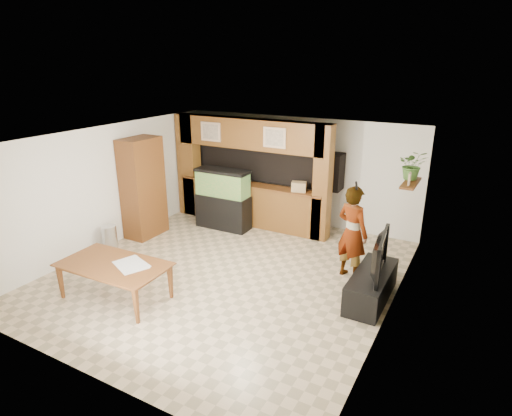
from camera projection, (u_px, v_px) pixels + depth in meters
The scene contains 21 objects.
floor at pixel (228, 273), 8.22m from camera, with size 6.50×6.50×0.00m, color tan.
ceiling at pixel (224, 138), 7.36m from camera, with size 6.50×6.50×0.00m, color white.
wall_back at pixel (298, 171), 10.48m from camera, with size 6.00×6.00×0.00m, color silver.
wall_left at pixel (108, 187), 9.16m from camera, with size 6.50×6.50×0.00m, color silver.
wall_right at pixel (394, 241), 6.43m from camera, with size 6.50×6.50×0.00m, color silver.
partition at pixel (252, 171), 10.40m from camera, with size 4.20×0.99×2.60m.
wall_clock at pixel (140, 151), 9.77m from camera, with size 0.05×0.25×0.25m.
wall_shelf at pixel (411, 183), 7.97m from camera, with size 0.25×0.90×0.04m, color brown.
pantry_cabinet at pixel (143, 188), 9.67m from camera, with size 0.57×0.93×2.27m, color brown.
trash_can at pixel (110, 239), 9.06m from camera, with size 0.32×0.32×0.58m, color #B2B2B7.
aquarium at pixel (223, 200), 10.21m from camera, with size 1.31×0.49×1.45m.
tv_stand at pixel (371, 286), 7.24m from camera, with size 0.56×1.52×0.51m, color black.
television at pixel (374, 254), 7.04m from camera, with size 1.19×0.16×0.69m, color black.
photo_frame at pixel (409, 179), 7.76m from camera, with size 0.03×0.17×0.22m, color tan.
potted_plant at pixel (413, 165), 8.05m from camera, with size 0.51×0.44×0.57m, color #416F2C.
person at pixel (352, 233), 7.78m from camera, with size 0.65×0.43×1.79m, color #9A8154.
microphone at pixel (356, 186), 7.32m from camera, with size 0.04×0.04×0.17m, color black.
dining_table at pixel (114, 282), 7.23m from camera, with size 1.85×1.03×0.65m, color brown.
newspaper_a at pixel (131, 265), 7.10m from camera, with size 0.60×0.43×0.01m, color silver.
newspaper_b at pixel (131, 264), 7.12m from camera, with size 0.59×0.43×0.01m, color silver.
counter_box at pixel (299, 187), 9.69m from camera, with size 0.33×0.22×0.22m, color #9D8055.
Camera 1 is at (4.02, -6.17, 3.89)m, focal length 30.00 mm.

